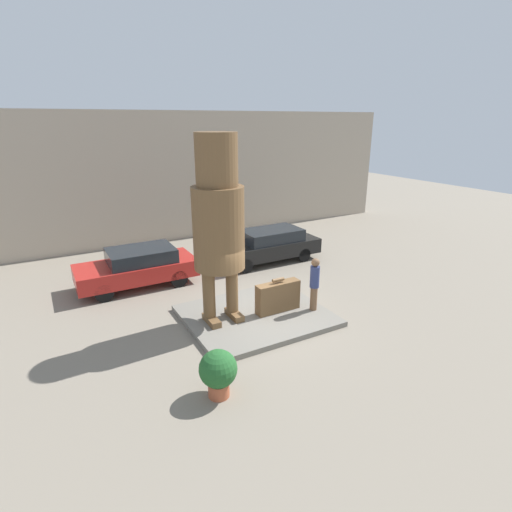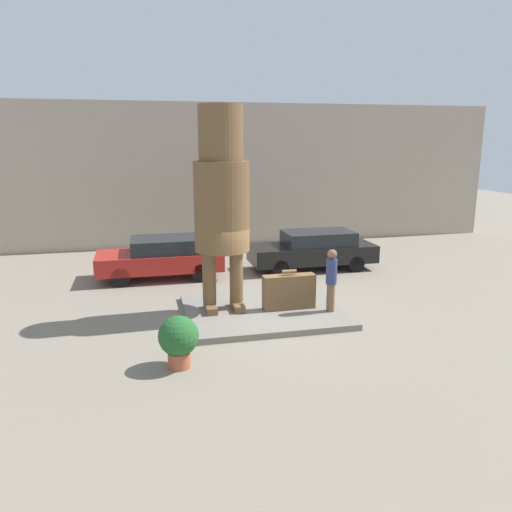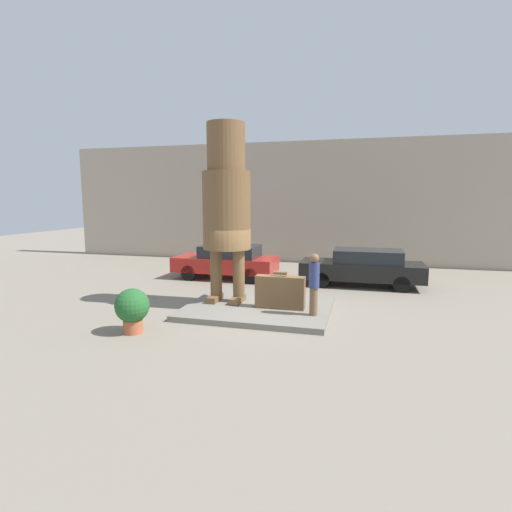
# 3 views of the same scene
# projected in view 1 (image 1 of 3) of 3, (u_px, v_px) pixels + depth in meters

# --- Properties ---
(ground_plane) EXTENTS (60.00, 60.00, 0.00)m
(ground_plane) POSITION_uv_depth(u_px,v_px,m) (256.00, 318.00, 12.86)
(ground_plane) COLOR gray
(pedestal) EXTENTS (4.40, 3.74, 0.17)m
(pedestal) POSITION_uv_depth(u_px,v_px,m) (256.00, 316.00, 12.83)
(pedestal) COLOR slate
(pedestal) RESTS_ON ground_plane
(building_backdrop) EXTENTS (28.00, 0.60, 6.49)m
(building_backdrop) POSITION_uv_depth(u_px,v_px,m) (159.00, 178.00, 20.13)
(building_backdrop) COLOR tan
(building_backdrop) RESTS_ON ground_plane
(statue_figure) EXTENTS (1.51, 1.51, 5.58)m
(statue_figure) POSITION_uv_depth(u_px,v_px,m) (218.00, 216.00, 11.42)
(statue_figure) COLOR brown
(statue_figure) RESTS_ON pedestal
(giant_suitcase) EXTENTS (1.49, 0.37, 1.14)m
(giant_suitcase) POSITION_uv_depth(u_px,v_px,m) (278.00, 297.00, 12.82)
(giant_suitcase) COLOR brown
(giant_suitcase) RESTS_ON pedestal
(tourist) EXTENTS (0.30, 0.30, 1.77)m
(tourist) POSITION_uv_depth(u_px,v_px,m) (314.00, 282.00, 12.76)
(tourist) COLOR brown
(tourist) RESTS_ON pedestal
(parked_car_red) EXTENTS (4.39, 1.90, 1.46)m
(parked_car_red) POSITION_uv_depth(u_px,v_px,m) (138.00, 266.00, 15.12)
(parked_car_red) COLOR #B2231E
(parked_car_red) RESTS_ON ground_plane
(parked_car_black) EXTENTS (4.75, 1.77, 1.46)m
(parked_car_black) POSITION_uv_depth(u_px,v_px,m) (268.00, 245.00, 17.73)
(parked_car_black) COLOR black
(parked_car_black) RESTS_ON ground_plane
(planter_pot) EXTENTS (0.88, 0.88, 1.17)m
(planter_pot) POSITION_uv_depth(u_px,v_px,m) (218.00, 371.00, 9.03)
(planter_pot) COLOR #AD5638
(planter_pot) RESTS_ON ground_plane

